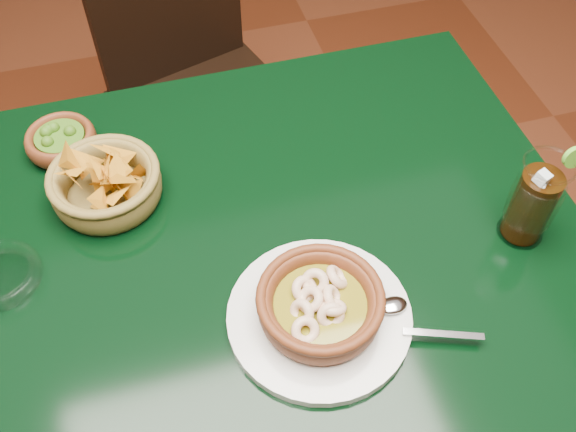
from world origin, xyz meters
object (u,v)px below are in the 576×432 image
object	(u,v)px
shrimp_plate	(320,308)
chip_basket	(106,184)
dining_table	(202,286)
dining_chair	(197,84)
cola_drink	(534,201)

from	to	relation	value
shrimp_plate	chip_basket	bearing A→B (deg)	130.09
dining_table	dining_chair	size ratio (longest dim) A/B	1.37
dining_chair	cola_drink	xyz separation A→B (m)	(0.38, -0.80, 0.34)
shrimp_plate	cola_drink	bearing A→B (deg)	10.06
dining_table	cola_drink	size ratio (longest dim) A/B	6.96
shrimp_plate	chip_basket	world-z (taller)	chip_basket
dining_table	shrimp_plate	distance (m)	0.25
dining_table	cola_drink	distance (m)	0.53
dining_chair	cola_drink	bearing A→B (deg)	-64.83
chip_basket	dining_chair	bearing A→B (deg)	68.74
shrimp_plate	dining_chair	bearing A→B (deg)	92.41
chip_basket	shrimp_plate	bearing A→B (deg)	-49.91
cola_drink	dining_chair	bearing A→B (deg)	115.17
dining_chair	chip_basket	xyz separation A→B (m)	(-0.22, -0.56, 0.30)
dining_table	dining_chair	bearing A→B (deg)	81.23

